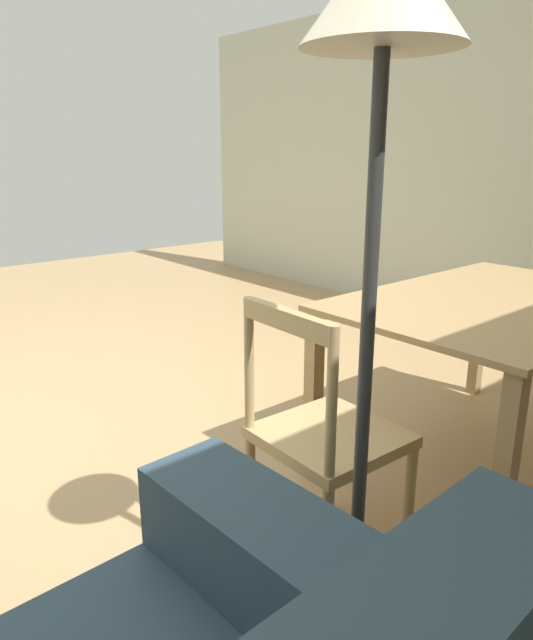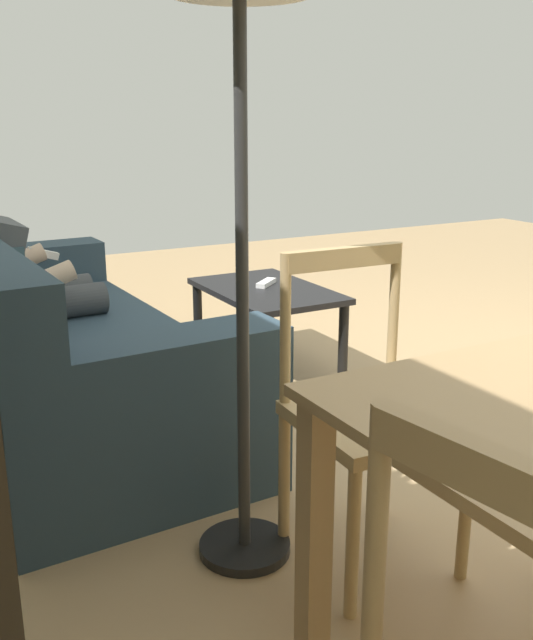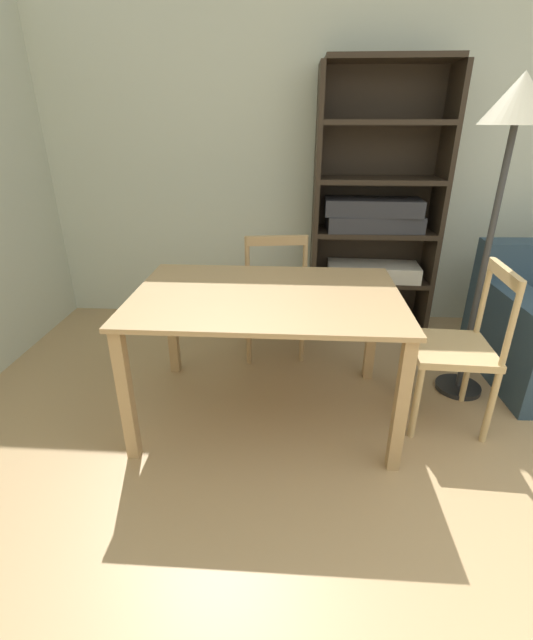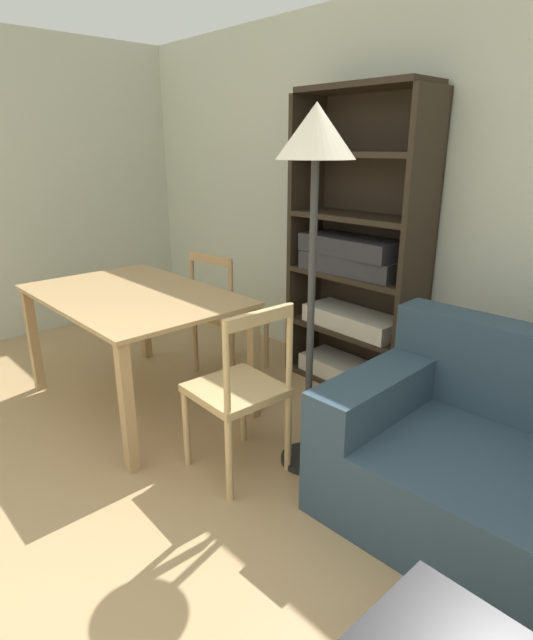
% 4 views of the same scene
% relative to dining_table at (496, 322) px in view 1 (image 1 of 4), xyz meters
% --- Properties ---
extents(ground_plane, '(9.13, 9.13, 0.00)m').
position_rel_dining_table_xyz_m(ground_plane, '(1.64, -1.50, -0.65)').
color(ground_plane, tan).
extents(wall_side, '(0.12, 6.04, 2.54)m').
position_rel_dining_table_xyz_m(wall_side, '(-1.93, -1.50, 0.62)').
color(wall_side, beige).
rests_on(wall_side, ground_plane).
extents(dining_table, '(1.42, 0.96, 0.75)m').
position_rel_dining_table_xyz_m(dining_table, '(0.00, 0.00, 0.00)').
color(dining_table, tan).
rests_on(dining_table, ground_plane).
extents(dining_chair_facing_couch, '(0.44, 0.44, 0.92)m').
position_rel_dining_table_xyz_m(dining_chair_facing_couch, '(1.04, -0.00, -0.19)').
color(dining_chair_facing_couch, tan).
rests_on(dining_chair_facing_couch, ground_plane).
extents(floor_lamp, '(0.36, 0.36, 1.81)m').
position_rel_dining_table_xyz_m(floor_lamp, '(1.23, 0.31, 0.88)').
color(floor_lamp, black).
rests_on(floor_lamp, ground_plane).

